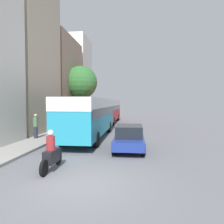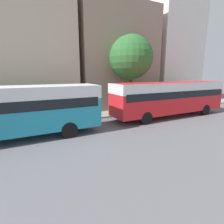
% 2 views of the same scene
% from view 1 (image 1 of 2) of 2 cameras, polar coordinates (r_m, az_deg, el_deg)
% --- Properties ---
extents(ground_plane, '(120.00, 120.00, 0.00)m').
position_cam_1_polar(ground_plane, '(8.09, -8.11, -18.34)').
color(ground_plane, slate).
extents(building_midblock, '(5.73, 7.17, 13.90)m').
position_cam_1_polar(building_midblock, '(22.64, -23.46, 12.74)').
color(building_midblock, '#BCAD93').
rests_on(building_midblock, ground_plane).
extents(building_far_terrace, '(6.96, 8.99, 11.23)m').
position_cam_1_polar(building_far_terrace, '(30.41, -16.33, 7.67)').
color(building_far_terrace, gray).
rests_on(building_far_terrace, ground_plane).
extents(building_end_row, '(5.43, 6.77, 13.73)m').
position_cam_1_polar(building_end_row, '(38.38, -10.30, 8.53)').
color(building_end_row, silver).
rests_on(building_end_row, ground_plane).
extents(bus_lead, '(2.57, 11.16, 3.17)m').
position_cam_1_polar(bus_lead, '(17.43, -5.79, -0.12)').
color(bus_lead, teal).
rests_on(bus_lead, ground_plane).
extents(bus_following, '(2.51, 11.38, 3.14)m').
position_cam_1_polar(bus_following, '(30.28, -1.01, 1.02)').
color(bus_following, red).
rests_on(bus_following, ground_plane).
extents(motorcycle_behind_lead, '(0.39, 2.24, 1.73)m').
position_cam_1_polar(motorcycle_behind_lead, '(9.72, -15.56, -10.58)').
color(motorcycle_behind_lead, black).
rests_on(motorcycle_behind_lead, ground_plane).
extents(car_crossing, '(1.82, 4.21, 1.49)m').
position_cam_1_polar(car_crossing, '(13.20, 4.54, -6.61)').
color(car_crossing, navy).
rests_on(car_crossing, ground_plane).
extents(pedestrian_near_curb, '(0.36, 0.36, 1.84)m').
position_cam_1_polar(pedestrian_near_curb, '(17.52, -19.31, -3.37)').
color(pedestrian_near_curb, '#232838').
rests_on(pedestrian_near_curb, sidewalk).
extents(street_tree, '(4.25, 4.25, 7.42)m').
position_cam_1_polar(street_tree, '(28.85, -8.14, 7.65)').
color(street_tree, brown).
rests_on(street_tree, sidewalk).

